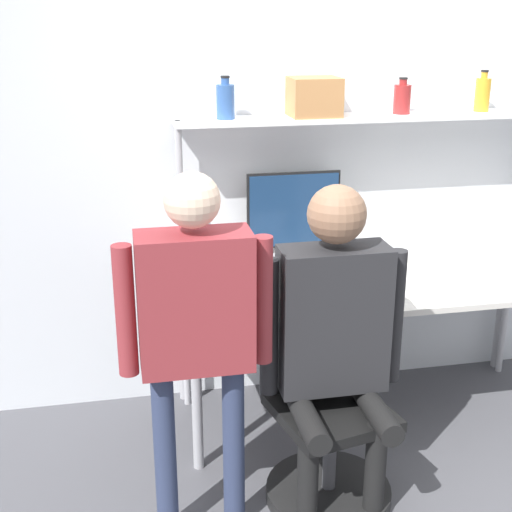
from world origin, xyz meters
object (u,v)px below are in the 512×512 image
Objects in this scene: person_standing at (196,317)px; monitor at (293,215)px; bottle_red at (402,98)px; cell_phone at (347,303)px; storage_box at (314,97)px; office_chair at (325,439)px; laptop at (293,289)px; bottle_amber at (482,94)px; bottle_blue at (225,101)px; person_seated at (335,325)px.

monitor is at bearing 57.71° from person_standing.
bottle_red reaches higher than person_standing.
monitor is 3.54× the size of cell_phone.
storage_box reaches higher than monitor.
office_chair is at bearing -125.22° from bottle_red.
storage_box is at bearing 94.67° from cell_phone.
storage_box is (0.21, 0.44, 0.85)m from laptop.
monitor is at bearing 105.00° from cell_phone.
person_standing is (-0.64, -1.01, -0.08)m from monitor.
cell_phone is at bearing -149.36° from bottle_amber.
office_chair is at bearing -100.36° from storage_box.
bottle_amber is at bearing 30.64° from cell_phone.
office_chair is at bearing -118.57° from cell_phone.
monitor is 0.70m from bottle_blue.
person_standing is (-0.53, -0.58, 0.16)m from laptop.
office_chair is at bearing -72.28° from bottle_blue.
bottle_blue reaches higher than storage_box.
laptop is at bearing -115.35° from storage_box.
storage_box is at bearing 180.00° from bottle_red.
storage_box reaches higher than office_chair.
laptop is 1.51× the size of bottle_amber.
bottle_red is (0.43, 0.52, 0.89)m from cell_phone.
laptop is at bearing 161.88° from cell_phone.
laptop is (-0.11, -0.44, -0.24)m from monitor.
person_standing is at bearing -122.29° from monitor.
bottle_amber reaches higher than storage_box.
person_standing is 2.06m from bottle_amber.
cell_phone is at bearing -75.00° from monitor.
laptop is 1.76× the size of bottle_red.
monitor is 2.89× the size of bottle_red.
monitor is at bearing 85.69° from office_chair.
cell_phone is 1.04m from storage_box.
office_chair reaches higher than cell_phone.
person_standing is at bearing -105.83° from bottle_blue.
office_chair is 1.75m from bottle_red.
bottle_amber is (0.45, 0.00, 0.01)m from bottle_red.
bottle_blue is (-0.35, 0.00, 0.60)m from monitor.
cell_phone is (0.25, -0.08, -0.06)m from laptop.
bottle_red is at bearing 0.00° from storage_box.
person_standing is (-0.58, -0.08, 0.12)m from person_seated.
monitor is 1.20m from person_standing.
person_seated is 5.83× the size of storage_box.
person_seated is 0.93× the size of person_standing.
bottle_amber is (1.65, 1.01, 0.68)m from person_standing.
office_chair is at bearing -84.67° from laptop.
bottle_red reaches higher than office_chair.
bottle_blue is at bearing 107.72° from office_chair.
person_standing is 7.23× the size of bottle_amber.
bottle_blue is (-0.49, 0.52, 0.90)m from cell_phone.
monitor is 0.51m from laptop.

